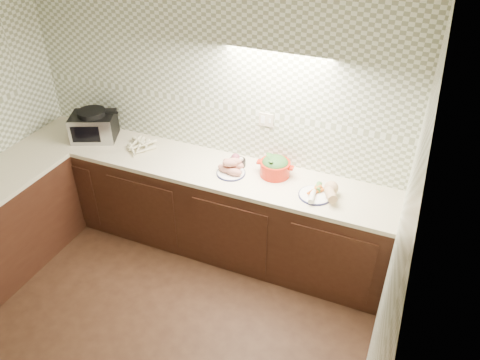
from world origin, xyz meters
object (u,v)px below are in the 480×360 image
at_px(parsnip_pile, 139,145).
at_px(sweet_potato_plate, 231,168).
at_px(toaster_oven, 94,125).
at_px(onion_bowl, 237,161).
at_px(dutch_oven, 275,166).
at_px(veg_plate, 323,191).

xyz_separation_m(parsnip_pile, sweet_potato_plate, (0.99, -0.06, 0.03)).
bearing_deg(sweet_potato_plate, toaster_oven, 177.57).
height_order(sweet_potato_plate, onion_bowl, sweet_potato_plate).
bearing_deg(dutch_oven, sweet_potato_plate, -163.15).
height_order(parsnip_pile, dutch_oven, dutch_oven).
height_order(parsnip_pile, veg_plate, veg_plate).
bearing_deg(parsnip_pile, dutch_oven, 3.00).
relative_size(toaster_oven, veg_plate, 1.46).
bearing_deg(sweet_potato_plate, veg_plate, -0.63).
height_order(onion_bowl, dutch_oven, dutch_oven).
bearing_deg(sweet_potato_plate, dutch_oven, 19.49).
bearing_deg(parsnip_pile, sweet_potato_plate, -3.26).
distance_m(parsnip_pile, sweet_potato_plate, 0.99).
bearing_deg(parsnip_pile, veg_plate, -2.07).
height_order(toaster_oven, sweet_potato_plate, toaster_oven).
relative_size(sweet_potato_plate, veg_plate, 0.73).
xyz_separation_m(toaster_oven, parsnip_pile, (0.51, -0.01, -0.11)).
relative_size(onion_bowl, veg_plate, 0.44).
distance_m(toaster_oven, parsnip_pile, 0.52).
height_order(onion_bowl, veg_plate, veg_plate).
bearing_deg(onion_bowl, dutch_oven, -2.20).
bearing_deg(sweet_potato_plate, onion_bowl, 93.32).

